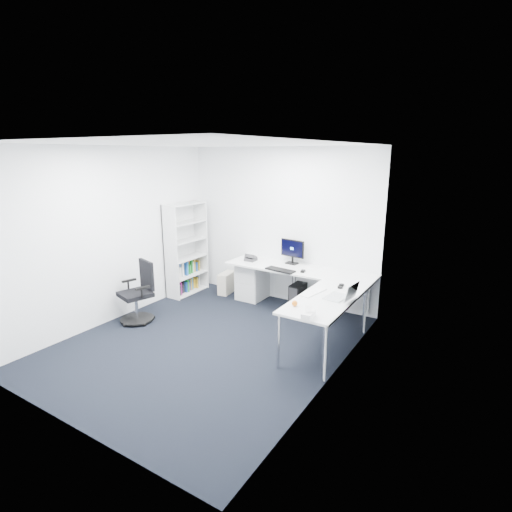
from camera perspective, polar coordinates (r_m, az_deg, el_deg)
The scene contains 22 objects.
ground at distance 5.79m, azimuth -6.90°, elevation -12.18°, with size 4.20×4.20×0.00m, color black.
ceiling at distance 5.18m, azimuth -7.84°, elevation 15.61°, with size 4.20×4.20×0.00m, color white.
wall_back at distance 7.04m, azimuth 3.47°, elevation 4.35°, with size 3.60×0.02×2.70m, color white.
wall_front at distance 3.99m, azimuth -26.70°, elevation -5.20°, with size 3.60×0.02×2.70m, color white.
wall_left at distance 6.59m, azimuth -19.64°, elevation 2.82°, with size 0.02×4.20×2.70m, color white.
wall_right at distance 4.45m, azimuth 11.04°, elevation -1.95°, with size 0.02×4.20×2.70m, color white.
l_desk at distance 6.45m, azimuth 4.69°, elevation -5.67°, with size 2.53×1.42×0.74m, color silver, non-canonical shape.
drawer_pedestal at distance 7.29m, azimuth -0.43°, elevation -3.43°, with size 0.45×0.56×0.68m, color silver.
bookshelf at distance 7.54m, azimuth -9.93°, elevation 1.00°, with size 0.33×0.86×1.71m, color silver, non-canonical shape.
task_chair at distance 6.51m, azimuth -16.88°, elevation -5.02°, with size 0.54×0.54×0.96m, color black, non-canonical shape.
black_pc_tower at distance 6.95m, azimuth 6.10°, elevation -5.59°, with size 0.19×0.43×0.42m, color black.
beige_pc_tower at distance 7.61m, azimuth -4.20°, elevation -3.85°, with size 0.19×0.42×0.39m, color beige.
power_strip at distance 6.83m, azimuth 8.95°, elevation -7.78°, with size 0.32×0.05×0.04m, color white.
monitor at distance 6.84m, azimuth 5.18°, elevation 0.65°, with size 0.45×0.14×0.43m, color black, non-canonical shape.
black_keyboard at distance 6.48m, azimuth 3.48°, elevation -2.00°, with size 0.50×0.18×0.02m, color black.
mouse at distance 6.43m, azimuth 6.72°, elevation -2.17°, with size 0.06×0.10×0.03m, color black.
desk_phone at distance 7.04m, azimuth -0.74°, elevation -0.20°, with size 0.18×0.18×0.12m, color #2C2C2E, non-canonical shape.
laptop at distance 5.35m, azimuth 11.46°, elevation -4.62°, with size 0.35×0.34×0.25m, color silver, non-canonical shape.
white_keyboard at distance 5.51m, azimuth 8.22°, elevation -5.17°, with size 0.13×0.46×0.02m, color white.
headphones at distance 5.81m, azimuth 12.04°, elevation -4.14°, with size 0.11×0.17×0.05m, color black, non-canonical shape.
orange_fruit at distance 5.02m, azimuth 5.54°, elevation -6.74°, with size 0.07×0.07×0.07m, color orange.
tissue_box at distance 4.70m, azimuth 7.50°, elevation -8.32°, with size 0.12×0.22×0.08m, color white.
Camera 1 is at (3.28, -4.01, 2.59)m, focal length 28.00 mm.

